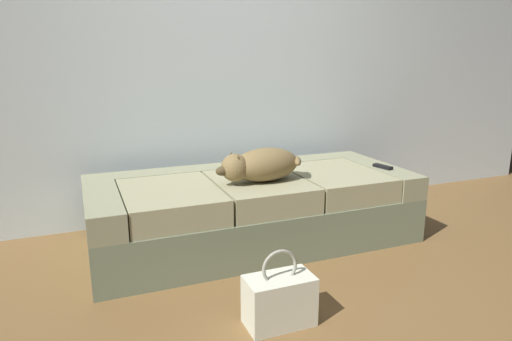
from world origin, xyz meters
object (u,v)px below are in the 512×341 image
at_px(couch, 253,209).
at_px(handbag, 279,300).
at_px(dog_tan, 260,165).
at_px(tv_remote, 383,167).

xyz_separation_m(couch, handbag, (-0.26, -0.99, -0.10)).
height_order(dog_tan, tv_remote, dog_tan).
height_order(dog_tan, handbag, dog_tan).
xyz_separation_m(dog_tan, tv_remote, (0.95, -0.00, -0.10)).
relative_size(dog_tan, tv_remote, 4.13).
distance_m(couch, dog_tan, 0.36).
bearing_deg(couch, handbag, -104.72).
relative_size(tv_remote, handbag, 0.40).
xyz_separation_m(couch, dog_tan, (-0.00, -0.14, 0.34)).
relative_size(couch, tv_remote, 14.25).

